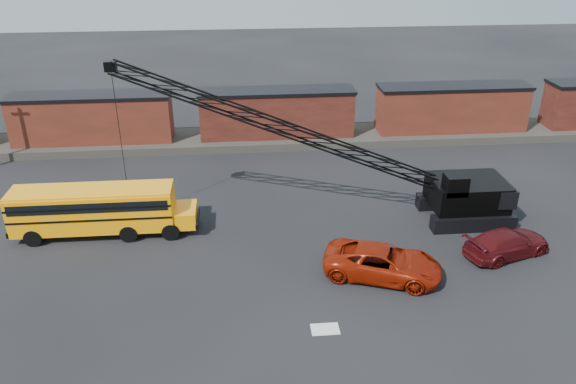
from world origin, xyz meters
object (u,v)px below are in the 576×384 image
red_pickup (383,262)px  school_bus (99,209)px  crawler_crane (302,135)px  maroon_suv (507,243)px

red_pickup → school_bus: bearing=89.2°
crawler_crane → red_pickup: bearing=-61.8°
red_pickup → crawler_crane: (-3.85, 7.17, 5.10)m
maroon_suv → crawler_crane: crawler_crane is taller
school_bus → maroon_suv: bearing=-10.9°
maroon_suv → crawler_crane: bearing=46.0°
school_bus → crawler_crane: bearing=3.8°
school_bus → maroon_suv: (24.76, -4.76, -0.99)m
red_pickup → maroon_suv: bearing=-59.1°
crawler_crane → school_bus: bearing=-176.2°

